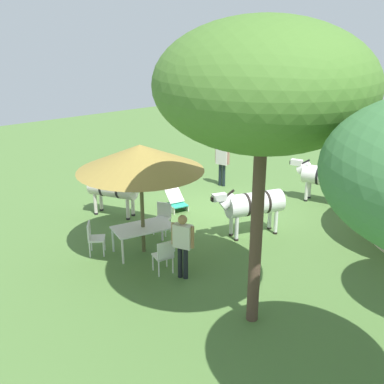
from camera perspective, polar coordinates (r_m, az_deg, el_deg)
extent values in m
plane|color=#4D7236|center=(15.54, 2.61, -2.11)|extent=(36.00, 36.00, 0.00)
cylinder|color=brown|center=(12.33, -6.12, -2.48)|extent=(0.10, 0.10, 2.32)
cone|color=olive|center=(11.84, -6.38, 4.23)|extent=(3.28, 3.28, 0.68)
cube|color=silver|center=(12.50, -6.04, -4.34)|extent=(1.71, 1.16, 0.04)
cylinder|color=silver|center=(12.61, -2.24, -5.87)|extent=(0.06, 0.06, 0.70)
cylinder|color=silver|center=(12.12, -8.51, -7.23)|extent=(0.06, 0.06, 0.70)
cylinder|color=silver|center=(13.23, -3.68, -4.59)|extent=(0.06, 0.06, 0.70)
cylinder|color=silver|center=(12.76, -9.68, -5.82)|extent=(0.06, 0.06, 0.70)
cube|color=silver|center=(11.59, -3.63, -7.80)|extent=(0.51, 0.49, 0.04)
cube|color=silver|center=(11.34, -3.25, -7.20)|extent=(0.44, 0.12, 0.45)
cylinder|color=silver|center=(11.78, -4.82, -8.60)|extent=(0.04, 0.04, 0.45)
cylinder|color=silver|center=(11.91, -3.13, -8.20)|extent=(0.04, 0.04, 0.45)
cylinder|color=silver|center=(11.49, -4.09, -9.37)|extent=(0.04, 0.04, 0.45)
cylinder|color=silver|center=(11.63, -2.37, -8.95)|extent=(0.04, 0.04, 0.45)
cube|color=white|center=(13.63, -3.73, -3.36)|extent=(0.59, 0.59, 0.04)
cube|color=white|center=(13.71, -3.43, -2.20)|extent=(0.26, 0.40, 0.45)
cylinder|color=white|center=(13.51, -3.28, -4.63)|extent=(0.04, 0.04, 0.45)
cylinder|color=white|center=(13.65, -4.75, -4.39)|extent=(0.04, 0.04, 0.45)
cylinder|color=white|center=(13.81, -2.69, -4.05)|extent=(0.04, 0.04, 0.45)
cylinder|color=white|center=(13.95, -4.13, -3.82)|extent=(0.04, 0.04, 0.45)
cube|color=silver|center=(12.69, -11.63, -5.62)|extent=(0.59, 0.60, 0.04)
cube|color=silver|center=(12.62, -12.56, -4.72)|extent=(0.27, 0.39, 0.45)
cylinder|color=silver|center=(12.94, -10.69, -6.13)|extent=(0.04, 0.04, 0.45)
cylinder|color=silver|center=(12.60, -10.82, -6.89)|extent=(0.04, 0.04, 0.45)
cylinder|color=silver|center=(12.98, -12.28, -6.17)|extent=(0.04, 0.04, 0.45)
cylinder|color=silver|center=(12.64, -12.45, -6.93)|extent=(0.04, 0.04, 0.45)
cylinder|color=black|center=(11.37, -1.47, -8.58)|extent=(0.12, 0.12, 0.83)
cylinder|color=black|center=(11.31, -0.79, -8.73)|extent=(0.12, 0.12, 0.83)
cube|color=beige|center=(11.02, -1.15, -5.44)|extent=(0.39, 0.49, 0.58)
cylinder|color=#9E7649|center=(11.11, -2.34, -5.12)|extent=(0.09, 0.09, 0.55)
cylinder|color=#9E7649|center=(10.92, 0.05, -5.59)|extent=(0.09, 0.09, 0.55)
sphere|color=#9E7649|center=(10.84, -1.17, -3.42)|extent=(0.22, 0.22, 0.22)
cylinder|color=black|center=(17.61, 3.91, 2.07)|extent=(0.13, 0.13, 0.86)
cylinder|color=black|center=(17.68, 3.49, 2.15)|extent=(0.13, 0.13, 0.86)
cube|color=beige|center=(17.44, 3.75, 4.40)|extent=(0.34, 0.51, 0.61)
cylinder|color=#98695B|center=(17.30, 4.50, 4.32)|extent=(0.09, 0.09, 0.57)
cylinder|color=#98695B|center=(17.56, 3.02, 4.59)|extent=(0.09, 0.09, 0.57)
sphere|color=#98695B|center=(17.32, 3.79, 5.81)|extent=(0.23, 0.23, 0.23)
cube|color=teal|center=(15.32, -1.73, -1.55)|extent=(0.60, 0.63, 0.03)
cube|color=white|center=(15.46, -2.20, -0.38)|extent=(0.59, 0.57, 0.40)
cube|color=beige|center=(15.51, -0.96, -1.69)|extent=(0.14, 0.60, 0.22)
cube|color=beige|center=(15.29, -2.68, -2.04)|extent=(0.14, 0.60, 0.22)
cylinder|color=silver|center=(16.40, 16.34, 1.81)|extent=(1.19, 1.79, 0.64)
cylinder|color=black|center=(16.33, 17.47, 1.62)|extent=(0.64, 0.31, 0.66)
cylinder|color=black|center=(16.47, 15.34, 1.99)|extent=(0.64, 0.31, 0.66)
cylinder|color=silver|center=(16.55, 13.62, 2.89)|extent=(0.46, 0.60, 0.49)
cube|color=silver|center=(16.59, 12.75, 3.57)|extent=(0.31, 0.44, 0.20)
cube|color=black|center=(16.65, 12.15, 3.57)|extent=(0.15, 0.15, 0.12)
cube|color=black|center=(16.50, 13.68, 3.55)|extent=(0.17, 0.36, 0.28)
cylinder|color=silver|center=(16.58, 13.88, 0.07)|extent=(0.11, 0.11, 0.71)
cylinder|color=black|center=(16.69, 13.79, -0.98)|extent=(0.13, 0.13, 0.06)
cylinder|color=silver|center=(16.90, 14.24, 0.42)|extent=(0.11, 0.11, 0.71)
cylinder|color=black|center=(17.01, 14.14, -0.61)|extent=(0.13, 0.13, 0.06)
cylinder|color=silver|center=(16.30, 18.12, -0.71)|extent=(0.11, 0.11, 0.71)
cylinder|color=black|center=(16.41, 18.00, -1.77)|extent=(0.13, 0.13, 0.06)
cylinder|color=silver|center=(16.63, 18.40, -0.34)|extent=(0.11, 0.11, 0.71)
cylinder|color=black|center=(16.74, 18.28, -1.38)|extent=(0.13, 0.13, 0.06)
cylinder|color=black|center=(16.26, 19.30, 0.95)|extent=(0.13, 0.24, 0.53)
cylinder|color=silver|center=(14.94, -9.68, 0.56)|extent=(1.32, 1.66, 0.62)
cylinder|color=black|center=(15.10, -10.70, 0.70)|extent=(0.59, 0.39, 0.64)
cylinder|color=black|center=(14.81, -8.75, 0.43)|extent=(0.59, 0.39, 0.64)
cylinder|color=silver|center=(14.52, -7.08, 0.86)|extent=(0.51, 0.60, 0.49)
cube|color=silver|center=(14.34, -6.11, 1.33)|extent=(0.36, 0.44, 0.20)
cube|color=black|center=(14.27, -5.47, 1.14)|extent=(0.16, 0.16, 0.12)
cube|color=black|center=(14.45, -7.11, 1.61)|extent=(0.22, 0.34, 0.28)
cylinder|color=silver|center=(15.01, -7.28, -1.62)|extent=(0.11, 0.11, 0.71)
cylinder|color=black|center=(15.13, -7.23, -2.77)|extent=(0.13, 0.13, 0.06)
cylinder|color=silver|center=(14.73, -7.90, -2.08)|extent=(0.11, 0.11, 0.71)
cylinder|color=black|center=(14.85, -7.84, -3.24)|extent=(0.13, 0.13, 0.06)
cylinder|color=silver|center=(15.57, -11.12, -1.03)|extent=(0.11, 0.11, 0.71)
cylinder|color=black|center=(15.69, -11.04, -2.13)|extent=(0.13, 0.13, 0.06)
cylinder|color=silver|center=(15.31, -11.79, -1.46)|extent=(0.11, 0.11, 0.71)
cylinder|color=black|center=(15.43, -11.70, -2.58)|extent=(0.13, 0.13, 0.06)
cylinder|color=black|center=(15.40, -12.32, 0.57)|extent=(0.16, 0.23, 0.53)
cylinder|color=silver|center=(13.45, 7.70, -1.40)|extent=(1.80, 1.14, 0.66)
cylinder|color=black|center=(13.60, 8.94, -1.22)|extent=(0.28, 0.66, 0.67)
cylinder|color=black|center=(13.31, 6.55, -1.57)|extent=(0.28, 0.66, 0.67)
cylinder|color=silver|center=(13.02, 4.48, -1.15)|extent=(0.60, 0.45, 0.50)
cube|color=silver|center=(12.86, 3.37, -0.65)|extent=(0.44, 0.29, 0.20)
cube|color=black|center=(12.80, 2.63, -0.88)|extent=(0.15, 0.15, 0.12)
cube|color=black|center=(12.95, 4.51, -0.33)|extent=(0.36, 0.15, 0.28)
cylinder|color=silver|center=(13.26, 5.51, -4.50)|extent=(0.11, 0.11, 0.73)
cylinder|color=black|center=(13.41, 5.46, -5.81)|extent=(0.13, 0.13, 0.06)
cylinder|color=silver|center=(13.56, 4.84, -3.91)|extent=(0.11, 0.11, 0.73)
cylinder|color=black|center=(13.70, 4.80, -5.20)|extent=(0.13, 0.13, 0.06)
cylinder|color=silver|center=(13.83, 10.26, -3.67)|extent=(0.11, 0.11, 0.73)
cylinder|color=black|center=(13.97, 10.18, -4.94)|extent=(0.13, 0.13, 0.06)
cylinder|color=silver|center=(14.12, 9.52, -3.13)|extent=(0.11, 0.11, 0.73)
cylinder|color=black|center=(14.25, 9.44, -4.37)|extent=(0.13, 0.13, 0.06)
cylinder|color=black|center=(13.90, 10.91, -1.30)|extent=(0.24, 0.12, 0.53)
cylinder|color=#4E3A2D|center=(9.26, 7.88, -5.62)|extent=(0.24, 0.24, 3.76)
ellipsoid|color=#49762C|center=(8.41, 8.85, 12.90)|extent=(3.95, 3.95, 2.37)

